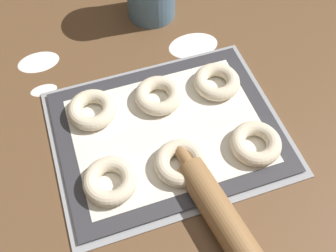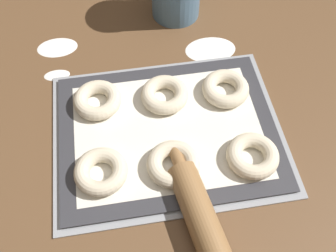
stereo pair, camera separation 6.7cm
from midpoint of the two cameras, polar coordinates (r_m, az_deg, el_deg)
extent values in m
plane|color=brown|center=(0.74, 3.14, -2.02)|extent=(2.80, 2.80, 0.00)
cube|color=#93969B|center=(0.75, 2.57, -1.07)|extent=(0.43, 0.34, 0.01)
cube|color=#333338|center=(0.74, 2.58, -0.85)|extent=(0.41, 0.32, 0.00)
cube|color=silver|center=(0.74, 2.58, -0.84)|extent=(0.35, 0.26, 0.00)
torus|color=beige|center=(0.69, -6.96, -6.79)|extent=(0.09, 0.09, 0.03)
torus|color=beige|center=(0.69, 3.58, -5.73)|extent=(0.09, 0.09, 0.03)
torus|color=beige|center=(0.72, 14.82, -4.39)|extent=(0.09, 0.09, 0.03)
torus|color=beige|center=(0.77, -7.77, 3.59)|extent=(0.09, 0.09, 0.03)
torus|color=beige|center=(0.77, 1.94, 4.39)|extent=(0.09, 0.09, 0.03)
torus|color=beige|center=(0.80, 10.75, 5.20)|extent=(0.09, 0.09, 0.03)
cylinder|color=olive|center=(0.70, 3.99, -4.72)|extent=(0.03, 0.05, 0.02)
ellipsoid|color=white|center=(0.90, 8.35, 10.86)|extent=(0.11, 0.08, 0.00)
ellipsoid|color=white|center=(0.86, -13.70, 7.09)|extent=(0.05, 0.03, 0.00)
ellipsoid|color=white|center=(0.92, -13.76, 10.94)|extent=(0.09, 0.06, 0.00)
camera|label=1|loc=(0.03, -87.36, 3.94)|focal=42.00mm
camera|label=2|loc=(0.03, 92.64, -3.94)|focal=42.00mm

